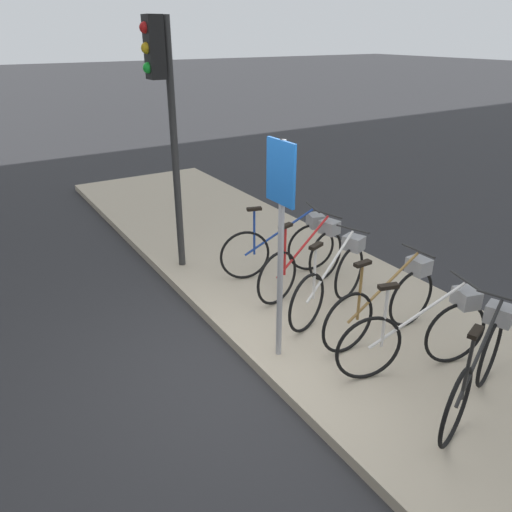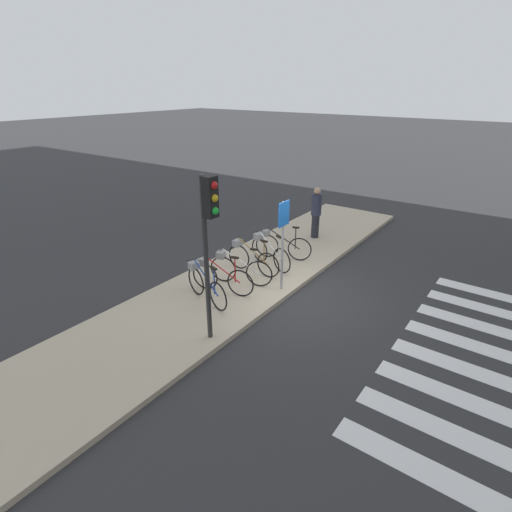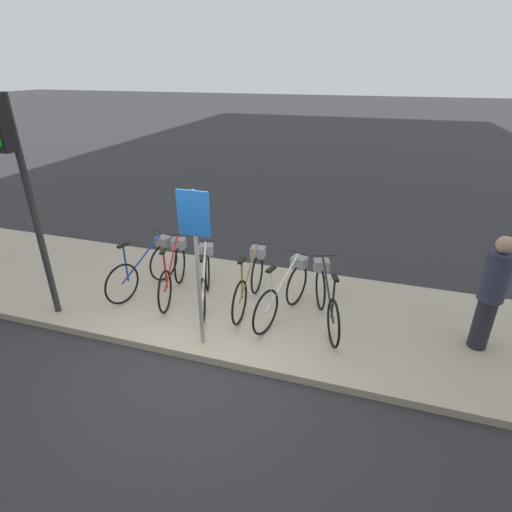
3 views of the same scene
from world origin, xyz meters
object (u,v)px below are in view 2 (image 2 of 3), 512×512
(parked_bicycle_2, at_px, (238,268))
(traffic_light, at_px, (209,227))
(parked_bicycle_0, at_px, (204,283))
(parked_bicycle_5, at_px, (280,244))
(parked_bicycle_4, at_px, (268,251))
(sign_post, at_px, (283,231))
(parked_bicycle_3, at_px, (251,257))
(parked_bicycle_1, at_px, (219,276))
(pedestrian, at_px, (316,212))

(parked_bicycle_2, relative_size, traffic_light, 0.48)
(parked_bicycle_0, height_order, parked_bicycle_5, same)
(parked_bicycle_2, bearing_deg, parked_bicycle_4, -0.55)
(sign_post, bearing_deg, parked_bicycle_3, 74.87)
(parked_bicycle_1, bearing_deg, pedestrian, -0.70)
(parked_bicycle_5, distance_m, pedestrian, 2.28)
(parked_bicycle_1, height_order, sign_post, sign_post)
(traffic_light, bearing_deg, parked_bicycle_2, 27.25)
(parked_bicycle_4, height_order, sign_post, sign_post)
(parked_bicycle_1, distance_m, parked_bicycle_3, 1.40)
(parked_bicycle_2, bearing_deg, parked_bicycle_5, -0.10)
(parked_bicycle_4, distance_m, traffic_light, 4.30)
(sign_post, bearing_deg, parked_bicycle_1, 131.96)
(parked_bicycle_5, xyz_separation_m, pedestrian, (2.23, 0.03, 0.46))
(parked_bicycle_0, xyz_separation_m, pedestrian, (5.45, -0.06, 0.46))
(parked_bicycle_1, relative_size, parked_bicycle_5, 1.03)
(parked_bicycle_5, bearing_deg, parked_bicycle_4, -179.15)
(parked_bicycle_4, xyz_separation_m, traffic_light, (-3.64, -1.14, 2.00))
(parked_bicycle_5, bearing_deg, parked_bicycle_2, 179.90)
(parked_bicycle_5, bearing_deg, parked_bicycle_0, 178.39)
(parked_bicycle_3, xyz_separation_m, pedestrian, (3.52, -0.13, 0.46))
(parked_bicycle_3, height_order, parked_bicycle_4, same)
(parked_bicycle_4, bearing_deg, parked_bicycle_5, 0.85)
(parked_bicycle_5, bearing_deg, parked_bicycle_1, 178.18)
(parked_bicycle_1, relative_size, parked_bicycle_4, 1.01)
(parked_bicycle_0, height_order, traffic_light, traffic_light)
(parked_bicycle_3, relative_size, sign_post, 0.74)
(parked_bicycle_5, bearing_deg, sign_post, -145.97)
(parked_bicycle_4, xyz_separation_m, parked_bicycle_5, (0.65, 0.01, 0.00))
(parked_bicycle_2, height_order, pedestrian, pedestrian)
(parked_bicycle_2, height_order, sign_post, sign_post)
(parked_bicycle_2, relative_size, pedestrian, 0.94)
(parked_bicycle_3, height_order, pedestrian, pedestrian)
(parked_bicycle_2, distance_m, sign_post, 1.63)
(parked_bicycle_2, bearing_deg, sign_post, -68.99)
(parked_bicycle_2, bearing_deg, parked_bicycle_1, 172.72)
(parked_bicycle_2, relative_size, parked_bicycle_4, 0.98)
(parked_bicycle_0, height_order, parked_bicycle_1, same)
(parked_bicycle_0, xyz_separation_m, parked_bicycle_1, (0.53, -0.00, 0.00))
(parked_bicycle_5, height_order, sign_post, sign_post)
(parked_bicycle_3, bearing_deg, parked_bicycle_5, -6.73)
(parked_bicycle_0, relative_size, parked_bicycle_4, 1.00)
(pedestrian, xyz_separation_m, sign_post, (-3.86, -1.12, 0.66))
(pedestrian, relative_size, traffic_light, 0.51)
(parked_bicycle_4, bearing_deg, parked_bicycle_0, 177.77)
(parked_bicycle_5, height_order, traffic_light, traffic_light)
(parked_bicycle_0, xyz_separation_m, parked_bicycle_5, (3.22, -0.09, 0.00))
(parked_bicycle_4, height_order, parked_bicycle_5, same)
(pedestrian, bearing_deg, parked_bicycle_4, -179.29)
(parked_bicycle_4, distance_m, parked_bicycle_5, 0.65)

